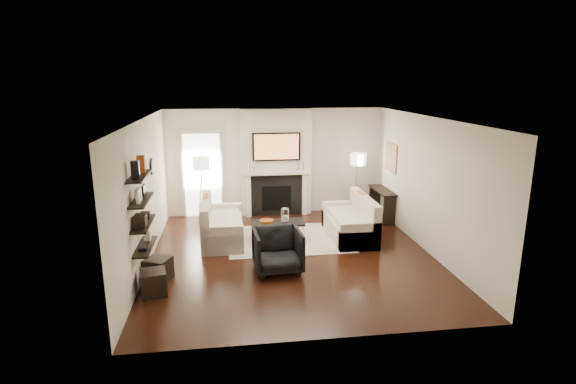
{
  "coord_description": "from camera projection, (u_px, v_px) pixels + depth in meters",
  "views": [
    {
      "loc": [
        -1.21,
        -8.27,
        3.41
      ],
      "look_at": [
        0.0,
        0.6,
        1.15
      ],
      "focal_mm": 28.0,
      "sensor_mm": 36.0,
      "label": 1
    }
  ],
  "objects": [
    {
      "name": "decor_box_small",
      "position": [
        145.0,
        215.0,
        7.57
      ],
      "size": [
        0.15,
        0.12,
        0.12
      ],
      "primitive_type": "cube",
      "color": "black",
      "rests_on": "shelf_lower"
    },
    {
      "name": "lamp_left_leg_a",
      "position": [
        207.0,
        197.0,
        10.95
      ],
      "size": [
        0.25,
        0.02,
        1.23
      ],
      "primitive_type": "cylinder",
      "rotation": [
        0.18,
        0.0,
        4.71
      ],
      "color": "silver",
      "rests_on": "floor"
    },
    {
      "name": "loveseat_right_back",
      "position": [
        364.0,
        214.0,
        9.89
      ],
      "size": [
        0.18,
        1.8,
        0.8
      ],
      "primitive_type": "cube",
      "color": "beige",
      "rests_on": "floor"
    },
    {
      "name": "clock_rim",
      "position": [
        152.0,
        166.0,
        9.03
      ],
      "size": [
        0.04,
        0.34,
        0.34
      ],
      "primitive_type": "cylinder",
      "rotation": [
        0.0,
        1.57,
        0.0
      ],
      "color": "black",
      "rests_on": "wall_left"
    },
    {
      "name": "candlestick_l_tall",
      "position": [
        255.0,
        166.0,
        11.14
      ],
      "size": [
        0.04,
        0.04,
        0.3
      ],
      "primitive_type": "cylinder",
      "color": "silver",
      "rests_on": "mantel_shelf"
    },
    {
      "name": "decor_wine_rack",
      "position": [
        140.0,
        221.0,
        7.15
      ],
      "size": [
        0.18,
        0.25,
        0.2
      ],
      "primitive_type": "cube",
      "color": "black",
      "rests_on": "shelf_lower"
    },
    {
      "name": "armchair",
      "position": [
        278.0,
        248.0,
        8.12
      ],
      "size": [
        0.89,
        0.84,
        0.86
      ],
      "primitive_type": "imported",
      "rotation": [
        0.0,
        0.0,
        0.07
      ],
      "color": "black",
      "rests_on": "floor"
    },
    {
      "name": "candlestick_r_tall",
      "position": [
        298.0,
        165.0,
        11.29
      ],
      "size": [
        0.04,
        0.04,
        0.3
      ],
      "primitive_type": "cylinder",
      "color": "silver",
      "rests_on": "mantel_shelf"
    },
    {
      "name": "lamp_left_leg_c",
      "position": [
        200.0,
        199.0,
        10.84
      ],
      "size": [
        0.14,
        0.22,
        1.23
      ],
      "primitive_type": "cylinder",
      "rotation": [
        0.18,
        0.0,
        2.62
      ],
      "color": "silver",
      "rests_on": "floor"
    },
    {
      "name": "console_leg_s",
      "position": [
        375.0,
        199.0,
        11.74
      ],
      "size": [
        0.3,
        0.04,
        0.71
      ],
      "primitive_type": "cube",
      "color": "black",
      "rests_on": "floor"
    },
    {
      "name": "mantel_pilaster_l",
      "position": [
        248.0,
        196.0,
        11.31
      ],
      "size": [
        0.12,
        0.08,
        1.1
      ],
      "primitive_type": "cube",
      "color": "white",
      "rests_on": "floor"
    },
    {
      "name": "hallway_panel",
      "position": [
        203.0,
        175.0,
        11.3
      ],
      "size": [
        0.9,
        0.02,
        2.1
      ],
      "primitive_type": "cube",
      "color": "white",
      "rests_on": "floor"
    },
    {
      "name": "hurricane_candle",
      "position": [
        285.0,
        218.0,
        9.67
      ],
      "size": [
        0.09,
        0.09,
        0.14
      ],
      "primitive_type": "cylinder",
      "color": "white",
      "rests_on": "coffee_table"
    },
    {
      "name": "loveseat_right_arm_s",
      "position": [
        340.0,
        214.0,
        10.68
      ],
      "size": [
        0.85,
        0.18,
        0.6
      ],
      "primitive_type": "cube",
      "color": "beige",
      "rests_on": "floor"
    },
    {
      "name": "pillow_right_charcoal",
      "position": [
        369.0,
        209.0,
        9.55
      ],
      "size": [
        0.1,
        0.4,
        0.4
      ],
      "primitive_type": "cube",
      "color": "black",
      "rests_on": "loveseat_right_cushion"
    },
    {
      "name": "coffee_leg_se",
      "position": [
        299.0,
        228.0,
        10.0
      ],
      "size": [
        0.02,
        0.02,
        0.38
      ],
      "primitive_type": "cylinder",
      "color": "silver",
      "rests_on": "floor"
    },
    {
      "name": "lamp_left_shade",
      "position": [
        201.0,
        163.0,
        10.73
      ],
      "size": [
        0.4,
        0.4,
        0.3
      ],
      "primitive_type": "cylinder",
      "color": "white",
      "rests_on": "lamp_left_post"
    },
    {
      "name": "pillow_right_orange",
      "position": [
        361.0,
        201.0,
        10.12
      ],
      "size": [
        0.1,
        0.42,
        0.42
      ],
      "primitive_type": "cube",
      "color": "#AC4615",
      "rests_on": "loveseat_right_cushion"
    },
    {
      "name": "rug",
      "position": [
        288.0,
        239.0,
        9.82
      ],
      "size": [
        2.6,
        2.0,
        0.01
      ],
      "primitive_type": "cube",
      "color": "#BAA798",
      "rests_on": "floor"
    },
    {
      "name": "copper_bowl",
      "position": [
        267.0,
        221.0,
        9.63
      ],
      "size": [
        0.3,
        0.3,
        0.05
      ],
      "primitive_type": "cylinder",
      "color": "#B55A1E",
      "rests_on": "coffee_table"
    },
    {
      "name": "lamp_right_leg_c",
      "position": [
        356.0,
        193.0,
        11.39
      ],
      "size": [
        0.14,
        0.22,
        1.23
      ],
      "primitive_type": "cylinder",
      "rotation": [
        0.18,
        0.0,
        2.62
      ],
      "color": "silver",
      "rests_on": "floor"
    },
    {
      "name": "shelf_bottom",
      "position": [
        145.0,
        247.0,
        7.46
      ],
      "size": [
        0.25,
        1.0,
        0.03
      ],
      "primitive_type": "cube",
      "color": "black",
      "rests_on": "wall_left"
    },
    {
      "name": "chimney_breast",
      "position": [
        276.0,
        163.0,
        11.37
      ],
      "size": [
        1.8,
        0.25,
        2.7
      ],
      "primitive_type": "cube",
      "color": "silver",
      "rests_on": "floor"
    },
    {
      "name": "coffee_table",
      "position": [
        278.0,
        223.0,
        9.68
      ],
      "size": [
        1.1,
        0.55,
        0.04
      ],
      "primitive_type": "cube",
      "color": "black",
      "rests_on": "floor"
    },
    {
      "name": "shelf_upper",
      "position": [
        141.0,
        200.0,
        7.27
      ],
      "size": [
        0.25,
        1.0,
        0.04
      ],
      "primitive_type": "cube",
      "color": "black",
      "rests_on": "wall_left"
    },
    {
      "name": "coffee_leg_sw",
      "position": [
        255.0,
        230.0,
        9.87
      ],
      "size": [
        0.02,
        0.02,
        0.38
      ],
      "primitive_type": "cylinder",
      "color": "silver",
      "rests_on": "floor"
    },
    {
      "name": "mantel_pilaster_r",
      "position": [
        305.0,
        194.0,
        11.5
      ],
      "size": [
        0.12,
        0.08,
        1.1
      ],
      "primitive_type": "cube",
      "color": "white",
      "rests_on": "floor"
    },
    {
      "name": "lamp_right_shade",
      "position": [
        358.0,
        159.0,
        11.28
      ],
      "size": [
        0.4,
        0.4,
        0.3
      ],
      "primitive_type": "cylinder",
      "color": "white",
      "rests_on": "lamp_right_post"
    },
    {
      "name": "loveseat_left_cushion",
      "position": [
        225.0,
        220.0,
        9.66
      ],
      "size": [
        0.63,
        1.44,
        0.1
      ],
      "primitive_type": "cube",
      "color": "beige",
      "rests_on": "loveseat_left_base"
    },
    {
      "name": "hurricane_glass",
      "position": [
        285.0,
        215.0,
        9.66
      ],
      "size": [
        0.17,
        0.17,
        0.3
      ],
      "primitive_type": "cylinder",
      "color": "white",
      "rests_on": "coffee_table"
    },
    {
      "name": "decor_magfile_a",
      "position": [
        135.0,
        170.0,
        6.88
      ],
      "size": [
        0.12,
        0.1,
        0.28
      ],
      "primitive_type": "cube",
      "color": "black",
      "rests_on": "shelf_top"
    },
    {
      "name": "loveseat_left_arm_s",
      "position": [
        223.0,
        216.0,
        10.47
      ],
      "size": [
        0.85,
        0.18,
        0.6
      ],
      "primitive_type": "cube",
      "color": "beige",
      "rests_on": "floor"
    },
    {
      "name": "console_top",
      "position": [
        382.0,
        190.0,
        11.12
      ],
      "size": [
        0.35,
        1.2,
        0.04
      ],
      "primitive_type": "cube",
      "color": "black",
      "rests_on": "floor"
    },
    {
      "name": "shelf_top",
      "position": [
        139.0,
        176.0,
        7.17
      ],
      "size": [
        0.25,
        1.0,
        0.04
      ],
      "primitive_type": "cube",
      "color": "black",
      "rests_on": "wall_left"
    },
    {
      "name": "clock_face",
      "position": [
        153.0,
        166.0,
        9.03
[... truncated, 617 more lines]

